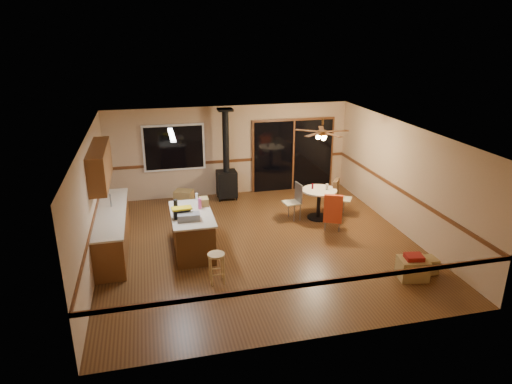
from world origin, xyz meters
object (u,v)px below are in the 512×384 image
object	(u,v)px
wood_stove	(227,175)
toolbox_grey	(189,217)
bar_stool	(217,268)
dining_table	(319,199)
box_corner_a	(412,268)
box_under_window	(184,197)
chair_right	(337,193)
box_corner_b	(427,265)
blue_bucket	(200,258)
chair_left	(295,197)
toolbox_black	(182,213)
chair_near	(333,209)
kitchen_island	(192,232)

from	to	relation	value
wood_stove	toolbox_grey	bearing A→B (deg)	-112.15
bar_stool	dining_table	bearing A→B (deg)	39.69
bar_stool	box_corner_a	bearing A→B (deg)	-11.17
bar_stool	box_under_window	distance (m)	4.39
chair_right	box_corner_b	world-z (taller)	chair_right
toolbox_grey	bar_stool	bearing A→B (deg)	-69.64
box_under_window	box_corner_b	world-z (taller)	box_under_window
wood_stove	blue_bucket	xyz separation A→B (m)	(-1.23, -3.67, -0.60)
dining_table	chair_left	bearing A→B (deg)	169.23
bar_stool	box_under_window	size ratio (longest dim) A/B	1.25
dining_table	chair_right	world-z (taller)	chair_right
chair_left	box_corner_a	distance (m)	3.65
blue_bucket	chair_right	xyz separation A→B (m)	(3.83, 1.86, 0.47)
chair_right	box_corner_b	distance (m)	3.36
toolbox_black	dining_table	size ratio (longest dim) A/B	0.39
wood_stove	box_corner_b	distance (m)	6.02
chair_near	toolbox_black	bearing A→B (deg)	-173.20
chair_left	box_corner_b	world-z (taller)	chair_left
wood_stove	chair_left	world-z (taller)	wood_stove
toolbox_black	bar_stool	world-z (taller)	toolbox_black
dining_table	box_corner_b	distance (m)	3.35
kitchen_island	toolbox_grey	world-z (taller)	toolbox_grey
wood_stove	chair_left	xyz separation A→B (m)	(1.45, -1.84, -0.14)
blue_bucket	dining_table	xyz separation A→B (m)	(3.28, 1.71, 0.40)
blue_bucket	box_corner_a	bearing A→B (deg)	-21.28
kitchen_island	wood_stove	distance (m)	3.33
bar_stool	box_under_window	bearing A→B (deg)	93.20
chair_right	box_corner_a	xyz separation A→B (m)	(0.17, -3.42, -0.39)
toolbox_grey	blue_bucket	world-z (taller)	toolbox_grey
box_corner_b	kitchen_island	bearing A→B (deg)	155.47
wood_stove	dining_table	bearing A→B (deg)	-43.67
chair_near	box_under_window	bearing A→B (deg)	140.65
toolbox_black	chair_near	size ratio (longest dim) A/B	0.50
box_under_window	box_corner_b	xyz separation A→B (m)	(4.41, -4.98, -0.04)
blue_bucket	chair_right	distance (m)	4.28
dining_table	chair_near	bearing A→B (deg)	-88.42
kitchen_island	dining_table	world-z (taller)	kitchen_island
blue_bucket	bar_stool	bearing A→B (deg)	-73.85
kitchen_island	box_corner_a	distance (m)	4.62
blue_bucket	box_corner_a	xyz separation A→B (m)	(4.00, -1.56, 0.08)
chair_near	chair_right	distance (m)	1.14
blue_bucket	chair_left	size ratio (longest dim) A/B	0.59
toolbox_black	box_corner_b	distance (m)	5.10
toolbox_black	blue_bucket	distance (m)	1.01
kitchen_island	dining_table	bearing A→B (deg)	18.11
chair_right	blue_bucket	bearing A→B (deg)	-154.05
box_corner_b	blue_bucket	bearing A→B (deg)	162.10
chair_left	box_under_window	world-z (taller)	chair_left
chair_left	box_under_window	size ratio (longest dim) A/B	1.06
kitchen_island	chair_right	size ratio (longest dim) A/B	2.40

